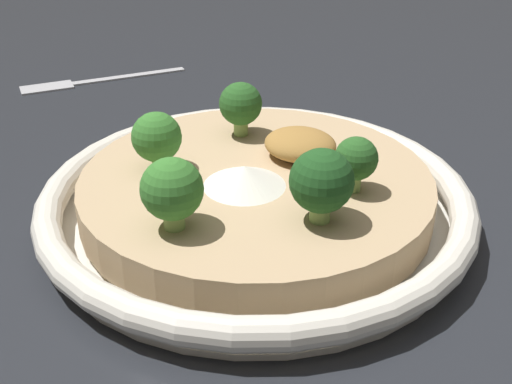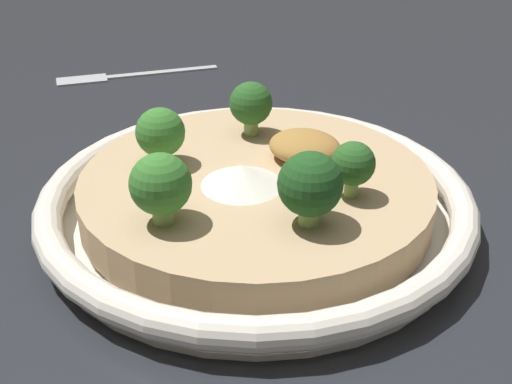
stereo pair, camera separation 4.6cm
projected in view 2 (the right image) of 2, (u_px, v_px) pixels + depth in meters
ground_plane at (256, 219)px, 0.48m from camera, size 6.00×6.00×0.00m
risotto_bowl at (256, 198)px, 0.47m from camera, size 0.31×0.31×0.04m
cheese_sprinkle at (239, 174)px, 0.44m from camera, size 0.06×0.06×0.01m
crispy_onion_garnish at (305, 147)px, 0.48m from camera, size 0.05×0.05×0.02m
broccoli_front_left at (353, 165)px, 0.42m from camera, size 0.03×0.03×0.04m
broccoli_left at (310, 185)px, 0.39m from camera, size 0.04×0.04×0.05m
broccoli_front at (251, 105)px, 0.51m from camera, size 0.03×0.03×0.04m
broccoli_right at (160, 133)px, 0.46m from camera, size 0.04×0.04×0.04m
broccoli_back_right at (161, 185)px, 0.39m from camera, size 0.04×0.04×0.05m
fork_utensil at (121, 75)px, 0.75m from camera, size 0.13×0.16×0.00m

